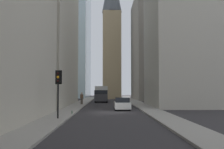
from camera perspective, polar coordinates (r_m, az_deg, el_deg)
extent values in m
plane|color=#302D30|center=(27.49, -0.35, -8.16)|extent=(135.00, 135.00, 0.00)
cube|color=gray|center=(27.80, -9.75, -7.92)|extent=(90.00, 2.20, 0.14)
cube|color=gray|center=(27.90, 9.02, -7.90)|extent=(90.00, 2.20, 0.14)
cube|color=#B7B2A5|center=(38.99, 15.52, 9.93)|extent=(12.48, 10.00, 22.22)
cube|color=gray|center=(59.53, 9.63, 5.46)|extent=(16.54, 10.00, 22.31)
cube|color=beige|center=(40.70, -15.87, 10.17)|extent=(18.66, 10.00, 23.31)
cube|color=#9E8966|center=(62.61, -0.02, 4.16)|extent=(4.27, 4.27, 20.48)
cube|color=silver|center=(48.79, -2.28, -4.06)|extent=(4.60, 2.25, 2.60)
cube|color=#38383D|center=(45.60, -2.37, -4.58)|extent=(1.90, 2.25, 1.90)
cube|color=black|center=(45.59, -2.37, -3.83)|extent=(1.92, 2.09, 0.64)
cylinder|color=black|center=(45.61, -1.13, -5.53)|extent=(0.88, 0.28, 0.88)
cylinder|color=black|center=(45.66, -3.61, -5.52)|extent=(0.88, 0.28, 0.88)
cylinder|color=black|center=(50.21, -1.11, -5.29)|extent=(0.88, 0.28, 0.88)
cylinder|color=black|center=(50.25, -3.37, -5.28)|extent=(0.88, 0.28, 0.88)
cube|color=silver|center=(31.00, 2.19, -6.59)|extent=(4.30, 1.78, 0.70)
cube|color=black|center=(30.76, 2.20, -5.46)|extent=(2.10, 1.58, 0.54)
cylinder|color=black|center=(32.41, 3.44, -6.79)|extent=(0.64, 0.22, 0.64)
cylinder|color=black|center=(32.32, 0.66, -6.81)|extent=(0.64, 0.22, 0.64)
cylinder|color=black|center=(29.72, 3.84, -7.14)|extent=(0.64, 0.22, 0.64)
cylinder|color=black|center=(29.63, 0.81, -7.16)|extent=(0.64, 0.22, 0.64)
cylinder|color=black|center=(21.23, -11.56, -5.52)|extent=(0.12, 0.12, 2.77)
cube|color=black|center=(21.23, -11.51, -0.57)|extent=(0.28, 0.32, 0.90)
cube|color=black|center=(21.38, -11.43, -0.59)|extent=(0.03, 0.52, 1.10)
sphere|color=black|center=(21.09, -11.58, 0.26)|extent=(0.20, 0.20, 0.20)
sphere|color=orange|center=(21.07, -11.58, -0.56)|extent=(0.20, 0.20, 0.20)
sphere|color=black|center=(21.06, -11.59, -1.37)|extent=(0.20, 0.20, 0.20)
cylinder|color=#473D33|center=(38.96, -6.42, -5.75)|extent=(0.16, 0.16, 0.88)
cylinder|color=#473D33|center=(38.98, -6.67, -5.74)|extent=(0.16, 0.16, 0.88)
cube|color=#4C3828|center=(38.94, -6.54, -4.67)|extent=(0.26, 0.44, 0.58)
sphere|color=#936B4C|center=(38.93, -6.54, -4.02)|extent=(0.22, 0.22, 0.22)
cylinder|color=#236033|center=(25.10, -8.61, -8.08)|extent=(0.07, 0.07, 0.20)
cylinder|color=#236033|center=(25.09, -8.61, -7.77)|extent=(0.03, 0.03, 0.07)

